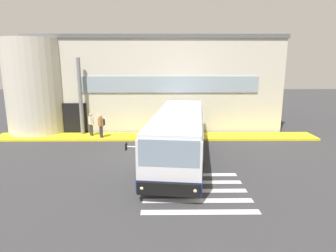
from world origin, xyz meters
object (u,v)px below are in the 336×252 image
object	(u,v)px
entry_support_column	(80,97)
passenger_near_column	(91,123)
passenger_by_doorway	(101,124)
bus_main_foreground	(179,137)

from	to	relation	value
entry_support_column	passenger_near_column	distance (m)	2.10
passenger_near_column	passenger_by_doorway	distance (m)	1.04
passenger_by_doorway	bus_main_foreground	bearing A→B (deg)	-39.47
passenger_near_column	passenger_by_doorway	xyz separation A→B (m)	(0.87, -0.57, 0.03)
bus_main_foreground	passenger_by_doorway	bearing A→B (deg)	140.53
bus_main_foreground	passenger_near_column	bearing A→B (deg)	141.33
entry_support_column	passenger_by_doorway	world-z (taller)	entry_support_column
entry_support_column	passenger_near_column	xyz separation A→B (m)	(0.80, -0.53, -1.87)
bus_main_foreground	passenger_by_doorway	world-z (taller)	bus_main_foreground
passenger_near_column	passenger_by_doorway	bearing A→B (deg)	-33.37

